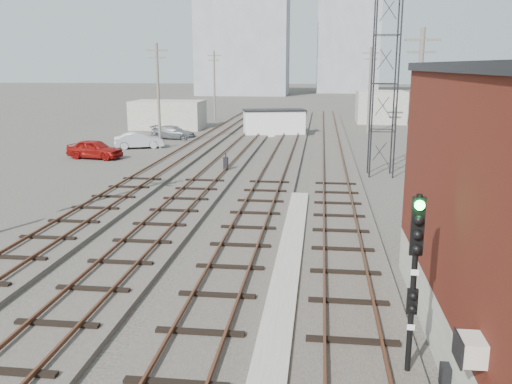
% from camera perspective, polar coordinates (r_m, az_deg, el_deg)
% --- Properties ---
extents(ground, '(320.00, 320.00, 0.00)m').
position_cam_1_polar(ground, '(61.50, 5.41, 6.45)').
color(ground, '#282621').
rests_on(ground, ground).
extents(track_right, '(3.20, 90.00, 0.39)m').
position_cam_1_polar(track_right, '(40.68, 8.11, 3.09)').
color(track_right, '#332D28').
rests_on(track_right, ground).
extents(track_mid_right, '(3.20, 90.00, 0.39)m').
position_cam_1_polar(track_mid_right, '(40.79, 2.48, 3.24)').
color(track_mid_right, '#332D28').
rests_on(track_mid_right, ground).
extents(track_mid_left, '(3.20, 90.00, 0.39)m').
position_cam_1_polar(track_mid_left, '(41.28, -3.07, 3.35)').
color(track_mid_left, '#332D28').
rests_on(track_mid_left, ground).
extents(track_left, '(3.20, 90.00, 0.39)m').
position_cam_1_polar(track_left, '(42.15, -8.45, 3.43)').
color(track_left, '#332D28').
rests_on(track_left, ground).
extents(platform_curb, '(0.90, 28.00, 0.26)m').
position_cam_1_polar(platform_curb, '(16.64, 2.68, -11.73)').
color(platform_curb, gray).
rests_on(platform_curb, ground).
extents(lattice_tower, '(1.60, 1.60, 15.00)m').
position_cam_1_polar(lattice_tower, '(36.28, 13.49, 13.40)').
color(lattice_tower, black).
rests_on(lattice_tower, ground).
extents(utility_pole_left_b, '(1.80, 0.24, 9.00)m').
position_cam_1_polar(utility_pole_left_b, '(48.21, -10.25, 10.19)').
color(utility_pole_left_b, '#595147').
rests_on(utility_pole_left_b, ground).
extents(utility_pole_left_c, '(1.80, 0.24, 9.00)m').
position_cam_1_polar(utility_pole_left_c, '(72.47, -4.40, 11.29)').
color(utility_pole_left_c, '#595147').
rests_on(utility_pole_left_c, ground).
extents(utility_pole_right_a, '(1.80, 0.24, 9.00)m').
position_cam_1_polar(utility_pole_right_a, '(29.57, 16.65, 8.09)').
color(utility_pole_right_a, '#595147').
rests_on(utility_pole_right_a, ground).
extents(utility_pole_right_b, '(1.80, 0.24, 9.00)m').
position_cam_1_polar(utility_pole_right_b, '(59.31, 11.85, 10.64)').
color(utility_pole_right_b, '#595147').
rests_on(utility_pole_right_b, ground).
extents(apartment_left, '(22.00, 14.00, 30.00)m').
position_cam_1_polar(apartment_left, '(137.68, -1.37, 16.44)').
color(apartment_left, gray).
rests_on(apartment_left, ground).
extents(apartment_right, '(16.00, 12.00, 26.00)m').
position_cam_1_polar(apartment_right, '(151.31, 9.64, 15.22)').
color(apartment_right, gray).
rests_on(apartment_right, ground).
extents(shed_left, '(8.00, 5.00, 3.20)m').
position_cam_1_polar(shed_left, '(63.77, -9.23, 8.03)').
color(shed_left, gray).
rests_on(shed_left, ground).
extents(shed_right, '(6.00, 6.00, 4.00)m').
position_cam_1_polar(shed_right, '(71.63, 12.97, 8.73)').
color(shed_right, gray).
rests_on(shed_right, ground).
extents(signal_mast, '(0.40, 0.42, 4.43)m').
position_cam_1_polar(signal_mast, '(12.69, 16.33, -8.07)').
color(signal_mast, gray).
rests_on(signal_mast, ground).
extents(switch_stand, '(0.32, 0.32, 1.28)m').
position_cam_1_polar(switch_stand, '(36.87, -3.20, 2.95)').
color(switch_stand, black).
rests_on(switch_stand, ground).
extents(site_trailer, '(6.86, 4.12, 2.70)m').
position_cam_1_polar(site_trailer, '(56.88, 1.91, 7.34)').
color(site_trailer, silver).
rests_on(site_trailer, ground).
extents(car_red, '(4.64, 2.48, 1.50)m').
position_cam_1_polar(car_red, '(44.38, -16.60, 4.35)').
color(car_red, maroon).
rests_on(car_red, ground).
extents(car_silver, '(4.52, 2.93, 1.41)m').
position_cam_1_polar(car_silver, '(49.06, -12.21, 5.34)').
color(car_silver, '#ADB1B6').
rests_on(car_silver, ground).
extents(car_grey, '(4.64, 2.35, 1.29)m').
position_cam_1_polar(car_grey, '(54.81, -8.69, 6.22)').
color(car_grey, slate).
rests_on(car_grey, ground).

